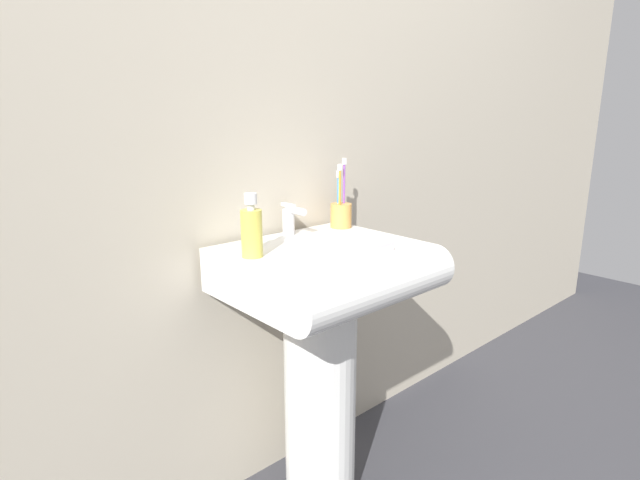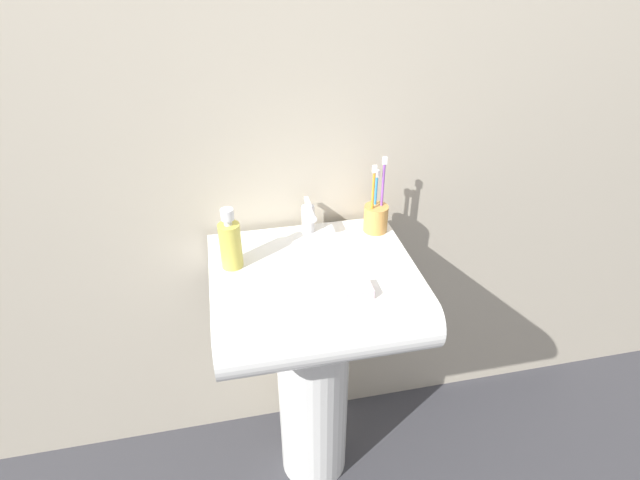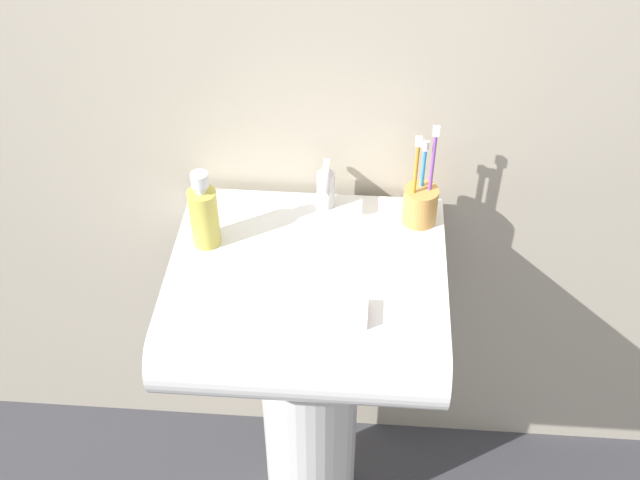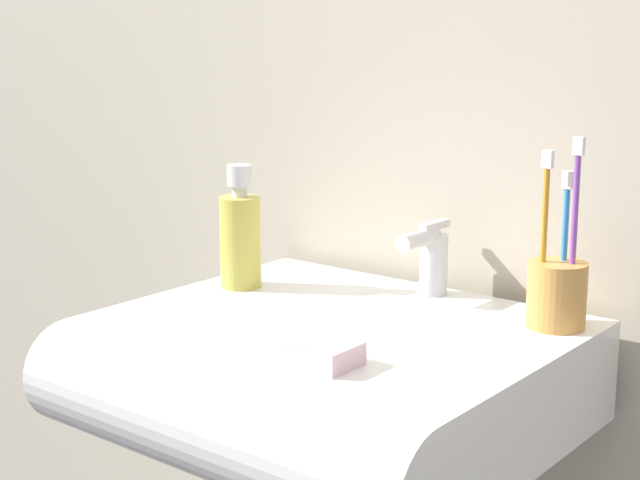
# 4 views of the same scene
# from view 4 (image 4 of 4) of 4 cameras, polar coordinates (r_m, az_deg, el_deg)

# --- Properties ---
(sink_basin) EXTENTS (0.51, 0.46, 0.12)m
(sink_basin) POSITION_cam_4_polar(r_m,az_deg,el_deg) (1.13, -0.21, -8.15)
(sink_basin) COLOR white
(sink_basin) RESTS_ON sink_pedestal
(faucet) EXTENTS (0.04, 0.10, 0.09)m
(faucet) POSITION_cam_4_polar(r_m,az_deg,el_deg) (1.25, 6.43, -0.96)
(faucet) COLOR silver
(faucet) RESTS_ON sink_basin
(toothbrush_cup) EXTENTS (0.07, 0.07, 0.22)m
(toothbrush_cup) POSITION_cam_4_polar(r_m,az_deg,el_deg) (1.14, 13.63, -2.81)
(toothbrush_cup) COLOR #D19347
(toothbrush_cup) RESTS_ON sink_basin
(soap_bottle) EXTENTS (0.05, 0.05, 0.16)m
(soap_bottle) POSITION_cam_4_polar(r_m,az_deg,el_deg) (1.29, -4.66, 0.20)
(soap_bottle) COLOR gold
(soap_bottle) RESTS_ON sink_basin
(bar_soap) EXTENTS (0.07, 0.06, 0.02)m
(bar_soap) POSITION_cam_4_polar(r_m,az_deg,el_deg) (1.00, 0.16, -6.63)
(bar_soap) COLOR silver
(bar_soap) RESTS_ON sink_basin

